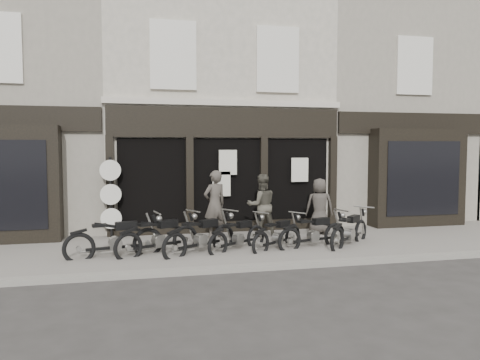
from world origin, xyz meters
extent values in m
plane|color=#2D2B28|center=(0.00, 0.00, 0.00)|extent=(90.00, 90.00, 0.00)
cube|color=slate|center=(0.00, 0.90, 0.06)|extent=(30.00, 4.20, 0.12)
cube|color=gray|center=(0.00, -1.25, 0.07)|extent=(30.00, 0.25, 0.13)
cube|color=#BFB4A3|center=(0.00, 6.00, 4.10)|extent=(7.20, 6.00, 8.20)
cube|color=black|center=(0.00, 2.92, 3.45)|extent=(7.10, 0.18, 0.90)
cube|color=black|center=(0.00, 2.98, 1.50)|extent=(6.50, 0.10, 2.95)
cube|color=black|center=(0.00, 2.91, 0.22)|extent=(7.10, 0.20, 0.44)
cube|color=#B9AFA0|center=(0.00, 2.95, 4.05)|extent=(7.30, 0.22, 0.18)
cube|color=beige|center=(-1.60, 2.95, 5.40)|extent=(1.35, 0.12, 2.00)
cube|color=black|center=(-1.60, 2.98, 5.40)|extent=(1.05, 0.06, 1.70)
cube|color=beige|center=(1.60, 2.95, 5.40)|extent=(1.35, 0.12, 2.00)
cube|color=black|center=(1.60, 2.98, 5.40)|extent=(1.05, 0.06, 1.70)
cube|color=black|center=(-3.45, 2.90, 1.55)|extent=(0.22, 0.22, 3.00)
cube|color=black|center=(-1.15, 2.90, 1.55)|extent=(0.22, 0.22, 3.00)
cube|color=black|center=(1.15, 2.90, 1.55)|extent=(0.22, 0.22, 3.00)
cube|color=black|center=(3.45, 2.90, 1.55)|extent=(0.22, 0.22, 3.00)
cube|color=beige|center=(0.00, 2.80, 2.25)|extent=(0.55, 0.04, 0.75)
cube|color=beige|center=(2.30, 2.80, 2.00)|extent=(0.55, 0.04, 0.75)
cube|color=beige|center=(-0.20, 2.80, 1.60)|extent=(0.55, 0.04, 0.75)
cube|color=gray|center=(-6.35, 6.00, 4.10)|extent=(5.50, 6.00, 8.20)
cube|color=gray|center=(6.35, 6.00, 4.10)|extent=(5.50, 6.00, 8.20)
cube|color=black|center=(6.35, 2.65, 1.70)|extent=(3.20, 0.70, 3.20)
cube|color=black|center=(6.35, 2.30, 1.70)|extent=(2.60, 0.06, 2.40)
cube|color=black|center=(6.35, 2.95, 3.50)|extent=(5.40, 0.16, 0.70)
cube|color=beige|center=(6.35, 2.96, 5.40)|extent=(1.30, 0.10, 1.90)
cube|color=black|center=(6.35, 2.99, 5.40)|extent=(1.00, 0.06, 1.60)
torus|color=black|center=(-2.48, 0.47, 0.37)|extent=(0.76, 0.24, 0.75)
torus|color=black|center=(-4.05, 0.16, 0.37)|extent=(0.76, 0.24, 0.75)
cube|color=black|center=(-3.26, 0.32, 0.33)|extent=(1.30, 0.31, 0.07)
cube|color=gray|center=(-3.24, 0.32, 0.41)|extent=(0.30, 0.25, 0.29)
cube|color=black|center=(-2.98, 0.37, 0.83)|extent=(0.53, 0.28, 0.19)
cube|color=black|center=(-3.59, 0.25, 0.88)|extent=(0.37, 0.28, 0.07)
cylinder|color=gray|center=(-2.24, 0.52, 1.10)|extent=(0.16, 0.64, 0.04)
torus|color=black|center=(-1.53, 0.74, 0.36)|extent=(0.70, 0.41, 0.74)
torus|color=black|center=(-2.94, 0.06, 0.36)|extent=(0.70, 0.41, 0.74)
cube|color=black|center=(-2.24, 0.40, 0.32)|extent=(1.18, 0.61, 0.06)
cube|color=gray|center=(-2.22, 0.41, 0.41)|extent=(0.32, 0.29, 0.28)
cube|color=black|center=(-1.98, 0.52, 0.82)|extent=(0.53, 0.38, 0.18)
cube|color=black|center=(-2.53, 0.26, 0.86)|extent=(0.39, 0.34, 0.06)
cylinder|color=gray|center=(-1.32, 0.84, 1.08)|extent=(0.31, 0.58, 0.04)
torus|color=black|center=(-0.56, 0.67, 0.36)|extent=(0.67, 0.47, 0.73)
torus|color=black|center=(-1.88, -0.17, 0.36)|extent=(0.67, 0.47, 0.73)
cube|color=black|center=(-1.22, 0.25, 0.32)|extent=(1.11, 0.73, 0.06)
cube|color=gray|center=(-1.20, 0.26, 0.40)|extent=(0.32, 0.30, 0.28)
cube|color=black|center=(-0.99, 0.40, 0.81)|extent=(0.52, 0.42, 0.18)
cube|color=black|center=(-1.49, 0.08, 0.86)|extent=(0.39, 0.35, 0.06)
cylinder|color=gray|center=(-0.36, 0.79, 1.07)|extent=(0.37, 0.55, 0.04)
torus|color=black|center=(0.34, 0.81, 0.32)|extent=(0.59, 0.44, 0.66)
torus|color=black|center=(-0.82, 0.03, 0.32)|extent=(0.59, 0.44, 0.66)
cube|color=black|center=(-0.24, 0.42, 0.29)|extent=(0.98, 0.68, 0.06)
cube|color=gray|center=(-0.22, 0.43, 0.36)|extent=(0.29, 0.27, 0.25)
cube|color=black|center=(-0.03, 0.56, 0.73)|extent=(0.46, 0.38, 0.16)
cube|color=black|center=(-0.48, 0.25, 0.77)|extent=(0.35, 0.32, 0.06)
cylinder|color=gray|center=(0.52, 0.93, 0.96)|extent=(0.34, 0.48, 0.03)
torus|color=black|center=(1.35, 0.73, 0.32)|extent=(0.57, 0.44, 0.64)
torus|color=black|center=(0.24, -0.07, 0.32)|extent=(0.57, 0.44, 0.64)
cube|color=black|center=(0.79, 0.33, 0.28)|extent=(0.94, 0.69, 0.06)
cube|color=gray|center=(0.81, 0.34, 0.35)|extent=(0.28, 0.27, 0.25)
cube|color=black|center=(0.99, 0.47, 0.71)|extent=(0.45, 0.38, 0.16)
cube|color=black|center=(0.56, 0.17, 0.75)|extent=(0.34, 0.32, 0.06)
cylinder|color=gray|center=(1.52, 0.85, 0.94)|extent=(0.35, 0.46, 0.03)
torus|color=black|center=(2.45, 0.47, 0.34)|extent=(0.69, 0.28, 0.69)
torus|color=black|center=(1.03, 0.07, 0.34)|extent=(0.69, 0.28, 0.69)
cube|color=black|center=(1.74, 0.27, 0.30)|extent=(1.17, 0.38, 0.06)
cube|color=gray|center=(1.76, 0.28, 0.38)|extent=(0.28, 0.24, 0.26)
cube|color=black|center=(1.99, 0.34, 0.77)|extent=(0.50, 0.29, 0.17)
cube|color=black|center=(1.45, 0.19, 0.81)|extent=(0.35, 0.28, 0.06)
cylinder|color=gray|center=(2.66, 0.53, 1.01)|extent=(0.20, 0.58, 0.04)
torus|color=black|center=(3.34, 0.75, 0.35)|extent=(0.60, 0.53, 0.70)
torus|color=black|center=(2.20, -0.22, 0.35)|extent=(0.60, 0.53, 0.70)
cube|color=black|center=(2.77, 0.26, 0.31)|extent=(0.97, 0.84, 0.06)
cube|color=gray|center=(2.79, 0.28, 0.39)|extent=(0.31, 0.30, 0.27)
cube|color=black|center=(2.98, 0.44, 0.78)|extent=(0.48, 0.44, 0.18)
cube|color=black|center=(2.53, 0.06, 0.82)|extent=(0.37, 0.36, 0.06)
cylinder|color=gray|center=(3.52, 0.90, 1.03)|extent=(0.42, 0.48, 0.04)
imported|color=#433E37|center=(-0.55, 1.99, 1.09)|extent=(0.83, 0.70, 1.93)
imported|color=#454238|center=(0.82, 1.96, 1.02)|extent=(0.89, 0.69, 1.81)
imported|color=#3B3631|center=(2.61, 1.93, 0.95)|extent=(0.93, 0.74, 1.67)
cylinder|color=black|center=(-3.43, 2.66, 0.03)|extent=(0.38, 0.38, 0.06)
cylinder|color=black|center=(-3.43, 2.66, 1.21)|extent=(0.07, 0.07, 2.43)
cylinder|color=black|center=(-3.43, 2.62, 2.06)|extent=(0.59, 0.09, 0.59)
cylinder|color=beige|center=(-3.43, 2.60, 2.06)|extent=(0.59, 0.06, 0.59)
cylinder|color=black|center=(-3.43, 2.62, 1.37)|extent=(0.59, 0.09, 0.59)
cylinder|color=beige|center=(-3.43, 2.60, 1.37)|extent=(0.59, 0.06, 0.59)
cylinder|color=black|center=(-3.43, 2.62, 0.69)|extent=(0.59, 0.09, 0.59)
cylinder|color=beige|center=(-3.43, 2.60, 0.69)|extent=(0.59, 0.06, 0.59)
camera|label=1|loc=(-2.81, -11.04, 2.70)|focal=35.00mm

